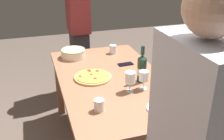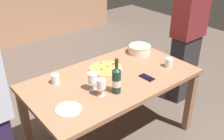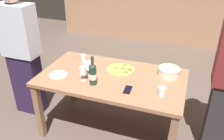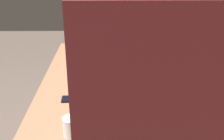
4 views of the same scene
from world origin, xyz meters
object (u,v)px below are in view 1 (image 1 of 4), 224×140
at_px(wine_glass_by_bottle, 144,76).
at_px(person_host, 79,28).
at_px(cell_phone, 126,64).
at_px(dining_table, 112,88).
at_px(wine_glass_near_pizza, 130,78).
at_px(pizza, 93,77).
at_px(wine_bottle, 142,68).
at_px(serving_bowl, 73,53).
at_px(side_plate, 161,109).
at_px(cup_ceramic, 99,105).
at_px(cup_amber, 113,49).

xyz_separation_m(wine_glass_by_bottle, person_host, (1.47, 0.24, 0.03)).
bearing_deg(cell_phone, dining_table, 135.79).
relative_size(dining_table, wine_glass_near_pizza, 9.73).
distance_m(wine_glass_near_pizza, person_host, 1.48).
distance_m(pizza, wine_glass_near_pizza, 0.40).
xyz_separation_m(wine_bottle, wine_glass_by_bottle, (-0.13, 0.04, -0.01)).
bearing_deg(serving_bowl, cell_phone, -127.39).
height_order(serving_bowl, side_plate, serving_bowl).
xyz_separation_m(wine_glass_by_bottle, side_plate, (-0.32, 0.00, -0.11)).
height_order(wine_glass_by_bottle, cell_phone, wine_glass_by_bottle).
height_order(cell_phone, person_host, person_host).
xyz_separation_m(wine_bottle, side_plate, (-0.45, 0.04, -0.12)).
bearing_deg(wine_bottle, serving_bowl, 32.34).
height_order(wine_glass_near_pizza, cup_ceramic, wine_glass_near_pizza).
bearing_deg(wine_bottle, cup_amber, 2.25).
xyz_separation_m(dining_table, side_plate, (-0.58, -0.18, 0.10)).
bearing_deg(wine_bottle, person_host, 11.72).
bearing_deg(cup_amber, person_host, 21.64).
height_order(wine_glass_near_pizza, wine_glass_by_bottle, wine_glass_near_pizza).
height_order(pizza, cup_amber, cup_amber).
relative_size(serving_bowl, cell_phone, 1.76).
distance_m(pizza, cup_amber, 0.64).
relative_size(wine_bottle, side_plate, 1.57).
xyz_separation_m(pizza, wine_bottle, (-0.18, -0.38, 0.11)).
relative_size(dining_table, cup_amber, 17.38).
bearing_deg(serving_bowl, wine_glass_near_pizza, -160.62).
relative_size(wine_glass_by_bottle, cup_ceramic, 1.79).
xyz_separation_m(wine_glass_by_bottle, cup_ceramic, (-0.20, 0.42, -0.07)).
distance_m(serving_bowl, cell_phone, 0.57).
xyz_separation_m(dining_table, cup_ceramic, (-0.46, 0.24, 0.14)).
distance_m(dining_table, cup_ceramic, 0.54).
bearing_deg(cup_ceramic, person_host, -6.16).
relative_size(dining_table, cup_ceramic, 18.58).
bearing_deg(cell_phone, wine_bottle, 177.89).
distance_m(dining_table, cell_phone, 0.34).
relative_size(wine_glass_by_bottle, cell_phone, 1.07).
distance_m(wine_glass_by_bottle, cell_phone, 0.52).
bearing_deg(wine_bottle, wine_glass_by_bottle, 163.42).
height_order(dining_table, person_host, person_host).
xyz_separation_m(cup_amber, cup_ceramic, (-1.04, 0.43, -0.00)).
xyz_separation_m(side_plate, cell_phone, (0.82, -0.04, 0.00)).
distance_m(cup_ceramic, side_plate, 0.43).
xyz_separation_m(dining_table, cell_phone, (0.24, -0.21, 0.10)).
relative_size(pizza, person_host, 0.19).
height_order(pizza, serving_bowl, serving_bowl).
bearing_deg(cup_amber, serving_bowl, 88.65).
bearing_deg(wine_glass_by_bottle, wine_glass_near_pizza, 92.29).
relative_size(wine_glass_near_pizza, cup_ceramic, 1.91).
relative_size(wine_glass_by_bottle, cup_amber, 1.67).
xyz_separation_m(cup_amber, person_host, (0.63, 0.25, 0.09)).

